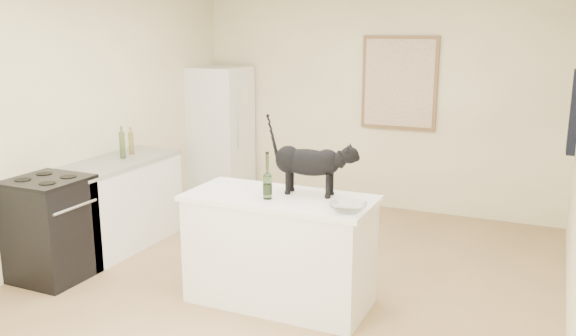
{
  "coord_description": "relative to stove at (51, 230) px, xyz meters",
  "views": [
    {
      "loc": [
        2.03,
        -4.32,
        2.2
      ],
      "look_at": [
        0.15,
        -0.15,
        1.12
      ],
      "focal_mm": 37.42,
      "sensor_mm": 36.0,
      "label": 1
    }
  ],
  "objects": [
    {
      "name": "wall_left",
      "position": [
        -0.3,
        0.6,
        0.85
      ],
      "size": [
        0.0,
        5.5,
        5.5
      ],
      "primitive_type": "plane",
      "rotation": [
        1.57,
        0.0,
        1.57
      ],
      "color": "#FFF7C5",
      "rests_on": "ground"
    },
    {
      "name": "counter_bottle_cluster",
      "position": [
        -0.01,
        1.09,
        0.58
      ],
      "size": [
        0.1,
        0.25,
        0.27
      ],
      "color": "#254F1A",
      "rests_on": "left_countertop"
    },
    {
      "name": "hanging_garment",
      "position": [
        4.14,
        2.65,
        0.95
      ],
      "size": [
        0.08,
        0.34,
        0.8
      ],
      "primitive_type": "cube",
      "color": "black",
      "rests_on": "wall_right"
    },
    {
      "name": "artwork_frame",
      "position": [
        2.25,
        3.32,
        1.1
      ],
      "size": [
        0.9,
        0.03,
        1.1
      ],
      "primitive_type": "cube",
      "color": "brown",
      "rests_on": "wall_back"
    },
    {
      "name": "island_base",
      "position": [
        2.05,
        0.4,
        -0.02
      ],
      "size": [
        1.44,
        0.67,
        0.86
      ],
      "primitive_type": "cube",
      "color": "white",
      "rests_on": "floor"
    },
    {
      "name": "wine_bottle",
      "position": [
        2.0,
        0.29,
        0.61
      ],
      "size": [
        0.09,
        0.09,
        0.32
      ],
      "primitive_type": "cylinder",
      "rotation": [
        0.0,
        0.0,
        0.37
      ],
      "color": "#265020",
      "rests_on": "island_top"
    },
    {
      "name": "fridge_paper",
      "position": [
        0.34,
        2.97,
        0.9
      ],
      "size": [
        0.05,
        0.15,
        0.2
      ],
      "primitive_type": "cube",
      "rotation": [
        0.0,
        0.0,
        -0.3
      ],
      "color": "silver",
      "rests_on": "fridge"
    },
    {
      "name": "left_cabinets",
      "position": [
        0.0,
        0.9,
        -0.02
      ],
      "size": [
        0.6,
        1.4,
        0.86
      ],
      "primitive_type": "cube",
      "color": "white",
      "rests_on": "floor"
    },
    {
      "name": "black_cat",
      "position": [
        2.24,
        0.53,
        0.68
      ],
      "size": [
        0.68,
        0.24,
        0.47
      ],
      "primitive_type": null,
      "rotation": [
        0.0,
        0.0,
        0.07
      ],
      "color": "black",
      "rests_on": "island_top"
    },
    {
      "name": "left_countertop",
      "position": [
        0.0,
        0.9,
        0.43
      ],
      "size": [
        0.62,
        1.44,
        0.04
      ],
      "primitive_type": "cube",
      "color": "gray",
      "rests_on": "left_cabinets"
    },
    {
      "name": "fridge",
      "position": [
        0.0,
        2.95,
        0.4
      ],
      "size": [
        0.68,
        0.68,
        1.7
      ],
      "primitive_type": "cube",
      "color": "white",
      "rests_on": "floor"
    },
    {
      "name": "glass_bowl",
      "position": [
        2.68,
        0.22,
        0.48
      ],
      "size": [
        0.31,
        0.31,
        0.07
      ],
      "primitive_type": "imported",
      "rotation": [
        0.0,
        0.0,
        0.16
      ],
      "color": "silver",
      "rests_on": "island_top"
    },
    {
      "name": "artwork_canvas",
      "position": [
        2.25,
        3.3,
        1.1
      ],
      "size": [
        0.82,
        0.0,
        1.02
      ],
      "primitive_type": "cube",
      "color": "beige",
      "rests_on": "wall_back"
    },
    {
      "name": "stove",
      "position": [
        0.0,
        0.0,
        0.0
      ],
      "size": [
        0.6,
        0.6,
        0.9
      ],
      "primitive_type": "cube",
      "color": "black",
      "rests_on": "floor"
    },
    {
      "name": "island_top",
      "position": [
        2.05,
        0.4,
        0.43
      ],
      "size": [
        1.5,
        0.7,
        0.04
      ],
      "primitive_type": "cube",
      "color": "white",
      "rests_on": "island_base"
    },
    {
      "name": "wall_back",
      "position": [
        1.95,
        3.35,
        0.85
      ],
      "size": [
        4.5,
        0.0,
        4.5
      ],
      "primitive_type": "plane",
      "rotation": [
        1.57,
        0.0,
        0.0
      ],
      "color": "#FFF7C5",
      "rests_on": "ground"
    },
    {
      "name": "floor",
      "position": [
        1.95,
        0.6,
        -0.45
      ],
      "size": [
        5.5,
        5.5,
        0.0
      ],
      "primitive_type": "plane",
      "color": "tan",
      "rests_on": "ground"
    }
  ]
}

